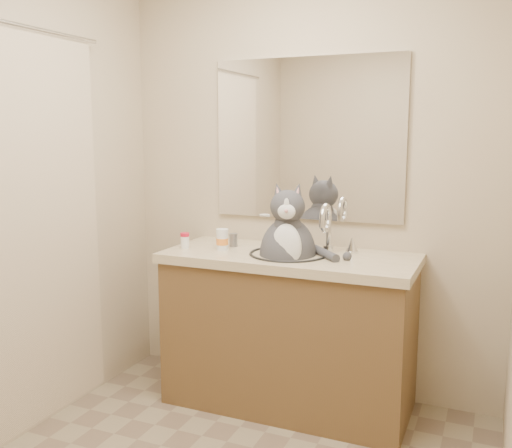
{
  "coord_description": "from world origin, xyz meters",
  "views": [
    {
      "loc": [
        1.01,
        -1.84,
        1.49
      ],
      "look_at": [
        -0.06,
        0.65,
        1.05
      ],
      "focal_mm": 40.0,
      "sensor_mm": 36.0,
      "label": 1
    }
  ],
  "objects": [
    {
      "name": "cat",
      "position": [
        0.0,
        0.93,
        0.88
      ],
      "size": [
        0.49,
        0.4,
        0.59
      ],
      "rotation": [
        0.0,
        0.0,
        0.28
      ],
      "color": "#404045",
      "rests_on": "vanity"
    },
    {
      "name": "mirror",
      "position": [
        0.0,
        1.24,
        1.45
      ],
      "size": [
        1.1,
        0.02,
        0.9
      ],
      "primitive_type": "cube",
      "color": "white",
      "rests_on": "room"
    },
    {
      "name": "grey_canister",
      "position": [
        -0.36,
        1.02,
        0.89
      ],
      "size": [
        0.05,
        0.05,
        0.07
      ],
      "rotation": [
        0.0,
        0.0,
        -0.01
      ],
      "color": "slate",
      "rests_on": "vanity"
    },
    {
      "name": "vanity",
      "position": [
        0.0,
        0.96,
        0.44
      ],
      "size": [
        1.34,
        0.59,
        1.12
      ],
      "color": "brown",
      "rests_on": "ground"
    },
    {
      "name": "shower_curtain",
      "position": [
        -1.05,
        0.1,
        1.03
      ],
      "size": [
        0.02,
        1.3,
        1.93
      ],
      "color": "beige",
      "rests_on": "ground"
    },
    {
      "name": "pill_bottle_orange",
      "position": [
        -0.38,
        0.92,
        0.91
      ],
      "size": [
        0.08,
        0.08,
        0.12
      ],
      "rotation": [
        0.0,
        0.0,
        -0.25
      ],
      "color": "white",
      "rests_on": "vanity"
    },
    {
      "name": "pill_bottle_redcap",
      "position": [
        -0.59,
        0.88,
        0.89
      ],
      "size": [
        0.05,
        0.05,
        0.09
      ],
      "rotation": [
        0.0,
        0.0,
        -0.1
      ],
      "color": "white",
      "rests_on": "vanity"
    },
    {
      "name": "room",
      "position": [
        0.0,
        0.0,
        1.2
      ],
      "size": [
        2.22,
        2.52,
        2.42
      ],
      "color": "gray",
      "rests_on": "ground"
    }
  ]
}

